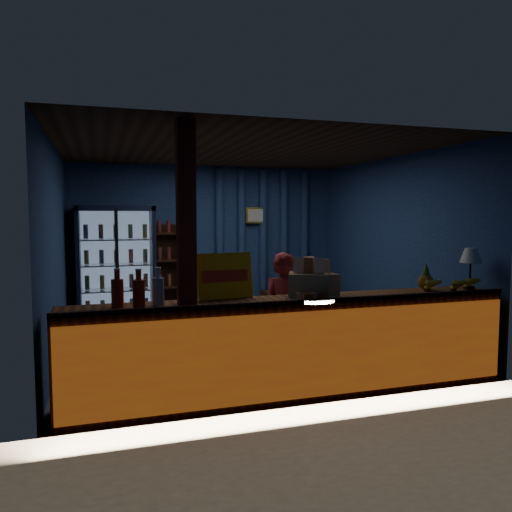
% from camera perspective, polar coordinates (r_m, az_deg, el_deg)
% --- Properties ---
extents(ground, '(4.60, 4.60, 0.00)m').
position_cam_1_polar(ground, '(6.82, -1.61, -10.23)').
color(ground, '#515154').
rests_on(ground, ground).
extents(room_walls, '(4.60, 4.60, 4.60)m').
position_cam_1_polar(room_walls, '(6.59, -1.65, 3.07)').
color(room_walls, navy).
rests_on(room_walls, ground).
extents(dirt_apron, '(5.60, 5.60, 0.00)m').
position_cam_1_polar(dirt_apron, '(3.57, 17.00, -25.06)').
color(dirt_apron, brown).
rests_on(dirt_apron, ground).
extents(counter, '(4.40, 0.57, 0.99)m').
position_cam_1_polar(counter, '(4.94, 4.49, -10.33)').
color(counter, brown).
rests_on(counter, ground).
extents(support_post, '(0.16, 0.16, 2.60)m').
position_cam_1_polar(support_post, '(4.52, -7.93, -1.16)').
color(support_post, maroon).
rests_on(support_post, ground).
extents(beverage_cooler, '(1.20, 0.62, 1.90)m').
position_cam_1_polar(beverage_cooler, '(8.30, -15.66, -1.16)').
color(beverage_cooler, black).
rests_on(beverage_cooler, ground).
extents(bottle_shelf, '(0.50, 0.28, 1.60)m').
position_cam_1_polar(bottle_shelf, '(8.52, -9.95, -1.84)').
color(bottle_shelf, '#3D2213').
rests_on(bottle_shelf, ground).
extents(curtain_folds, '(1.74, 0.14, 2.50)m').
position_cam_1_polar(curtain_folds, '(8.94, 0.82, 1.78)').
color(curtain_folds, navy).
rests_on(curtain_folds, room_walls).
extents(framed_picture, '(0.36, 0.04, 0.28)m').
position_cam_1_polar(framed_picture, '(8.84, -0.02, 4.67)').
color(framed_picture, gold).
rests_on(framed_picture, room_walls).
extents(shopkeeper, '(0.57, 0.46, 1.36)m').
position_cam_1_polar(shopkeeper, '(5.41, 3.31, -6.80)').
color(shopkeeper, maroon).
rests_on(shopkeeper, ground).
extents(green_chair, '(0.97, 0.97, 0.64)m').
position_cam_1_polar(green_chair, '(8.53, 5.25, -5.01)').
color(green_chair, '#5EBC6B').
rests_on(green_chair, ground).
extents(side_table, '(0.54, 0.40, 0.57)m').
position_cam_1_polar(side_table, '(8.52, 2.58, -5.55)').
color(side_table, '#3D2213').
rests_on(side_table, ground).
extents(yellow_sign, '(0.56, 0.17, 0.44)m').
position_cam_1_polar(yellow_sign, '(4.83, -3.59, -2.28)').
color(yellow_sign, '#E2AC0B').
rests_on(yellow_sign, counter).
extents(soda_bottles, '(0.46, 0.19, 0.34)m').
position_cam_1_polar(soda_bottles, '(4.52, -13.30, -3.94)').
color(soda_bottles, '#B92B0C').
rests_on(soda_bottles, counter).
extents(snack_box_left, '(0.47, 0.44, 0.40)m').
position_cam_1_polar(snack_box_left, '(4.89, 6.03, -3.16)').
color(snack_box_left, '#AF8055').
rests_on(snack_box_left, counter).
extents(snack_box_centre, '(0.37, 0.31, 0.36)m').
position_cam_1_polar(snack_box_centre, '(5.06, 7.13, -3.05)').
color(snack_box_centre, '#AF8055').
rests_on(snack_box_centre, counter).
extents(pastry_tray, '(0.50, 0.50, 0.08)m').
position_cam_1_polar(pastry_tray, '(4.80, 6.31, -4.69)').
color(pastry_tray, silver).
rests_on(pastry_tray, counter).
extents(banana_bunches, '(0.72, 0.28, 0.16)m').
position_cam_1_polar(banana_bunches, '(5.68, 21.46, -3.01)').
color(banana_bunches, yellow).
rests_on(banana_bunches, counter).
extents(table_lamp, '(0.23, 0.23, 0.45)m').
position_cam_1_polar(table_lamp, '(5.89, 23.33, -0.12)').
color(table_lamp, black).
rests_on(table_lamp, counter).
extents(pineapple, '(0.17, 0.17, 0.29)m').
position_cam_1_polar(pineapple, '(5.66, 18.82, -2.53)').
color(pineapple, brown).
rests_on(pineapple, counter).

